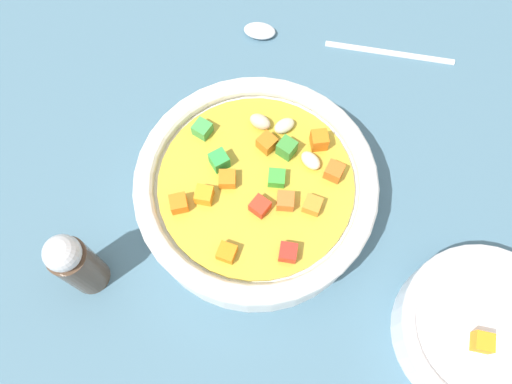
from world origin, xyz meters
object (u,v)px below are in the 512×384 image
(soup_bowl_main, at_px, (256,190))
(side_bowl_small, at_px, (480,330))
(spoon, at_px, (317,40))
(pepper_shaker, at_px, (76,264))

(soup_bowl_main, distance_m, side_bowl_small, 0.21)
(side_bowl_small, bearing_deg, spoon, -143.65)
(side_bowl_small, relative_size, pepper_shaker, 1.47)
(soup_bowl_main, bearing_deg, spoon, 175.74)
(soup_bowl_main, xyz_separation_m, spoon, (-0.19, 0.01, -0.03))
(soup_bowl_main, xyz_separation_m, pepper_shaker, (0.10, -0.12, 0.02))
(spoon, bearing_deg, pepper_shaker, 60.62)
(soup_bowl_main, relative_size, spoon, 0.94)
(soup_bowl_main, height_order, side_bowl_small, soup_bowl_main)
(soup_bowl_main, distance_m, spoon, 0.19)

